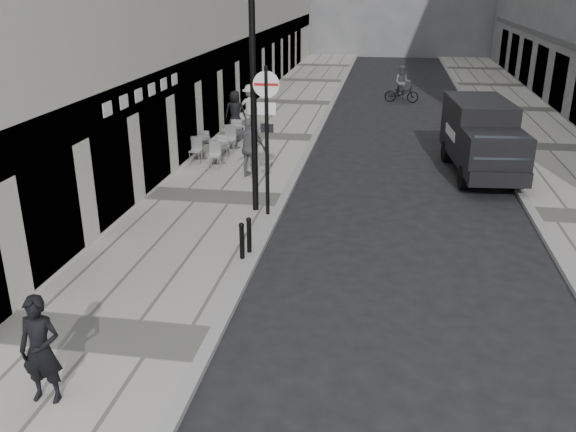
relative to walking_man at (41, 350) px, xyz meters
name	(u,v)px	position (x,y,z in m)	size (l,w,h in m)	color
sidewalk	(266,137)	(-0.01, 17.14, -0.93)	(4.00, 60.00, 0.12)	#A6A296
far_sidewalk	(546,148)	(10.99, 17.14, -0.93)	(4.00, 60.00, 0.12)	#A6A296
walking_man	(41,350)	(0.00, 0.00, 0.00)	(0.63, 0.42, 1.74)	black
sign_post	(267,122)	(1.79, 8.29, 1.66)	(0.68, 0.11, 3.96)	black
lamppost	(253,80)	(1.39, 8.58, 2.69)	(0.29, 0.29, 6.39)	black
bollard_near	(249,236)	(1.84, 5.76, -0.47)	(0.11, 0.11, 0.81)	black
bollard_far	(242,242)	(1.75, 5.39, -0.46)	(0.11, 0.11, 0.81)	black
panel_van	(481,135)	(7.97, 13.51, 0.34)	(2.30, 5.17, 2.37)	black
cyclist	(402,88)	(5.58, 26.21, -0.23)	(1.84, 0.76, 1.93)	black
pedestrian_a	(250,148)	(0.58, 11.53, 0.09)	(1.13, 0.47, 1.92)	slate
pedestrian_b	(251,107)	(-0.88, 18.23, 0.08)	(1.23, 0.70, 1.90)	#BDB6AE
pedestrian_c	(235,112)	(-1.36, 17.46, 0.01)	(0.86, 0.56, 1.76)	black
cafe_table_near	(234,135)	(-0.81, 14.95, -0.36)	(0.78, 1.75, 1.00)	#B5B5B7
cafe_table_mid	(219,151)	(-0.81, 12.82, -0.40)	(0.71, 1.61, 0.92)	silver
cafe_table_far	(201,146)	(-1.61, 13.31, -0.40)	(0.72, 1.62, 0.92)	#B8B7BA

